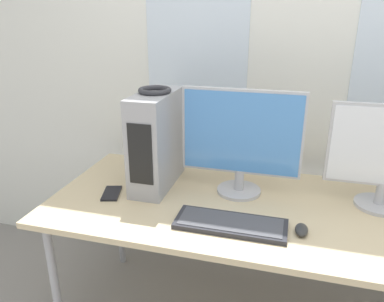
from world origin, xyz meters
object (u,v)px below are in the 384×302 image
at_px(monitor_main, 241,139).
at_px(mouse, 301,230).
at_px(headphones, 155,90).
at_px(pc_tower, 156,140).
at_px(keyboard, 231,224).
at_px(cell_phone, 112,193).

relative_size(monitor_main, mouse, 6.14).
xyz_separation_m(headphones, monitor_main, (0.42, 0.02, -0.21)).
bearing_deg(pc_tower, mouse, -21.23).
bearing_deg(pc_tower, keyboard, -34.86).
relative_size(headphones, keyboard, 0.34).
bearing_deg(keyboard, headphones, 145.07).
xyz_separation_m(headphones, keyboard, (0.43, -0.30, -0.48)).
bearing_deg(keyboard, monitor_main, 92.74).
bearing_deg(monitor_main, headphones, -177.60).
height_order(monitor_main, mouse, monitor_main).
bearing_deg(monitor_main, mouse, -44.77).
bearing_deg(mouse, headphones, 158.71).
bearing_deg(cell_phone, keyboard, -28.14).
bearing_deg(headphones, mouse, -21.29).
xyz_separation_m(keyboard, mouse, (0.28, 0.02, 0.00)).
xyz_separation_m(pc_tower, mouse, (0.71, -0.28, -0.22)).
xyz_separation_m(pc_tower, monitor_main, (0.42, 0.02, 0.04)).
distance_m(monitor_main, keyboard, 0.41).
bearing_deg(monitor_main, keyboard, -87.26).
distance_m(keyboard, cell_phone, 0.62).
xyz_separation_m(monitor_main, keyboard, (0.02, -0.32, -0.26)).
bearing_deg(keyboard, pc_tower, 145.14).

